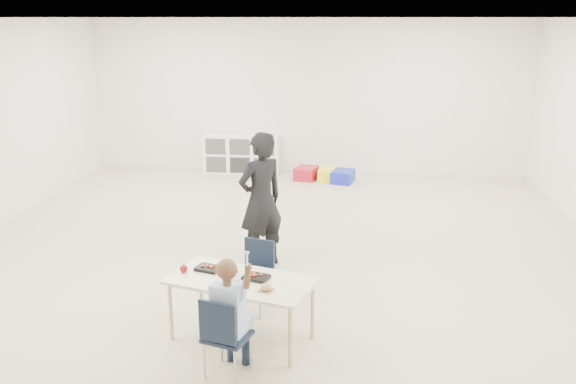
# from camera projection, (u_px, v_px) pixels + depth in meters

# --- Properties ---
(room) EXTENTS (9.00, 9.02, 2.80)m
(room) POSITION_uv_depth(u_px,v_px,m) (274.00, 147.00, 6.84)
(room) COLOR #BDB291
(room) RESTS_ON ground
(table) EXTENTS (1.40, 0.98, 0.58)m
(table) POSITION_uv_depth(u_px,v_px,m) (242.00, 309.00, 5.43)
(table) COLOR #FFF0CB
(table) RESTS_ON ground
(chair_near) EXTENTS (0.42, 0.40, 0.70)m
(chair_near) POSITION_uv_depth(u_px,v_px,m) (227.00, 335.00, 4.88)
(chair_near) COLOR black
(chair_near) RESTS_ON ground
(chair_far) EXTENTS (0.42, 0.40, 0.70)m
(chair_far) POSITION_uv_depth(u_px,v_px,m) (253.00, 278.00, 5.95)
(chair_far) COLOR black
(chair_far) RESTS_ON ground
(child) EXTENTS (0.58, 0.58, 1.11)m
(child) POSITION_uv_depth(u_px,v_px,m) (227.00, 312.00, 4.83)
(child) COLOR #B1CAF0
(child) RESTS_ON chair_near
(lunch_tray_near) EXTENTS (0.26, 0.22, 0.03)m
(lunch_tray_near) POSITION_uv_depth(u_px,v_px,m) (256.00, 277.00, 5.36)
(lunch_tray_near) COLOR black
(lunch_tray_near) RESTS_ON table
(lunch_tray_far) EXTENTS (0.26, 0.22, 0.03)m
(lunch_tray_far) POSITION_uv_depth(u_px,v_px,m) (208.00, 268.00, 5.54)
(lunch_tray_far) COLOR black
(lunch_tray_far) RESTS_ON table
(milk_carton) EXTENTS (0.09, 0.09, 0.10)m
(milk_carton) POSITION_uv_depth(u_px,v_px,m) (233.00, 280.00, 5.22)
(milk_carton) COLOR white
(milk_carton) RESTS_ON table
(bread_roll) EXTENTS (0.09, 0.09, 0.07)m
(bread_roll) POSITION_uv_depth(u_px,v_px,m) (266.00, 287.00, 5.12)
(bread_roll) COLOR tan
(bread_roll) RESTS_ON table
(apple_near) EXTENTS (0.07, 0.07, 0.07)m
(apple_near) POSITION_uv_depth(u_px,v_px,m) (234.00, 272.00, 5.42)
(apple_near) COLOR maroon
(apple_near) RESTS_ON table
(apple_far) EXTENTS (0.07, 0.07, 0.07)m
(apple_far) POSITION_uv_depth(u_px,v_px,m) (184.00, 269.00, 5.48)
(apple_far) COLOR maroon
(apple_far) RESTS_ON table
(cubby_shelf) EXTENTS (1.40, 0.40, 0.70)m
(cubby_shelf) POSITION_uv_depth(u_px,v_px,m) (242.00, 154.00, 11.35)
(cubby_shelf) COLOR white
(cubby_shelf) RESTS_ON ground
(adult) EXTENTS (0.68, 0.67, 1.58)m
(adult) POSITION_uv_depth(u_px,v_px,m) (261.00, 200.00, 6.94)
(adult) COLOR black
(adult) RESTS_ON ground
(bin_red) EXTENTS (0.44, 0.52, 0.22)m
(bin_red) POSITION_uv_depth(u_px,v_px,m) (306.00, 173.00, 10.92)
(bin_red) COLOR #AE1125
(bin_red) RESTS_ON ground
(bin_yellow) EXTENTS (0.35, 0.44, 0.20)m
(bin_yellow) POSITION_uv_depth(u_px,v_px,m) (328.00, 175.00, 10.86)
(bin_yellow) COLOR yellow
(bin_yellow) RESTS_ON ground
(bin_blue) EXTENTS (0.44, 0.51, 0.22)m
(bin_blue) POSITION_uv_depth(u_px,v_px,m) (343.00, 176.00, 10.70)
(bin_blue) COLOR #161FA5
(bin_blue) RESTS_ON ground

